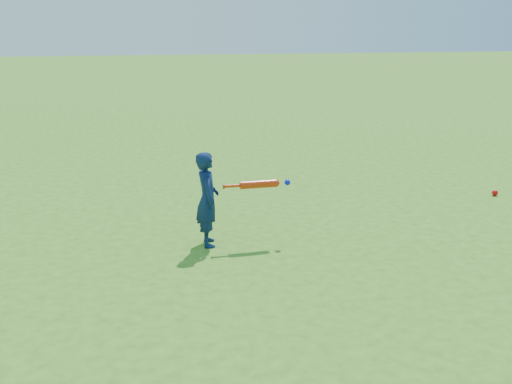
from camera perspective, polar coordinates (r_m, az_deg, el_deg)
The scene contains 4 objects.
ground at distance 6.35m, azimuth -2.99°, elevation -3.52°, with size 80.00×80.00×0.00m, color #39761C.
child at distance 5.71m, azimuth -4.88°, elevation -0.74°, with size 0.35×0.23×0.96m, color #0E1E45.
ground_ball_red at distance 8.12m, azimuth 22.78°, elevation -0.08°, with size 0.08×0.08×0.08m, color red.
bat_swing at distance 5.73m, azimuth 0.52°, elevation 0.80°, with size 0.70×0.09×0.08m.
Camera 1 is at (-0.97, -5.90, 2.14)m, focal length 40.00 mm.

